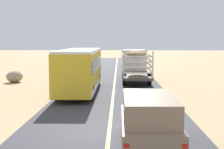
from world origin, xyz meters
The scene contains 7 objects.
ground_plane centered at (0.00, 0.00, 0.00)m, with size 240.00×240.00×0.00m, color tan.
road_surface centered at (0.00, 0.00, 0.01)m, with size 8.00×120.00×0.02m, color #38383D.
road_centre_line centered at (0.00, 0.00, 0.02)m, with size 0.16×117.60×0.00m, color #D8CC4C.
suv_near centered at (1.46, -1.79, 1.09)m, with size 1.90×4.62×1.93m.
livestock_truck centered at (1.97, 19.46, 1.79)m, with size 2.53×9.70×3.02m.
bus centered at (-2.49, 10.79, 1.75)m, with size 2.54×10.00×3.21m.
boulder_mid_field centered at (-9.42, 16.75, 0.53)m, with size 1.51×1.70×1.07m, color gray.
Camera 1 is at (0.41, -12.89, 3.86)m, focal length 51.29 mm.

